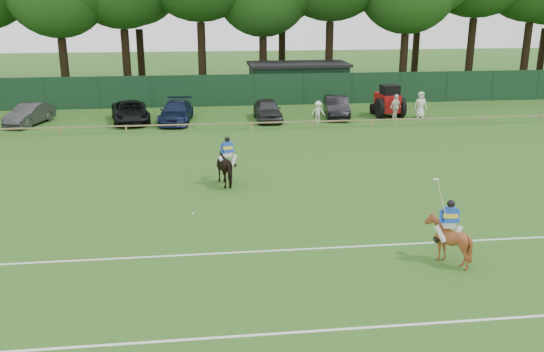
{
  "coord_description": "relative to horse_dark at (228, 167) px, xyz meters",
  "views": [
    {
      "loc": [
        -2.12,
        -18.57,
        8.02
      ],
      "look_at": [
        0.5,
        3.0,
        1.4
      ],
      "focal_mm": 38.0,
      "sensor_mm": 36.0,
      "label": 1
    }
  ],
  "objects": [
    {
      "name": "ground",
      "position": [
        1.09,
        -6.52,
        -0.84
      ],
      "size": [
        160.0,
        160.0,
        0.0
      ],
      "primitive_type": "plane",
      "color": "#1E4C14",
      "rests_on": "ground"
    },
    {
      "name": "horse_dark",
      "position": [
        0.0,
        0.0,
        0.0
      ],
      "size": [
        1.44,
        2.16,
        1.68
      ],
      "primitive_type": "imported",
      "rotation": [
        0.0,
        0.0,
        3.43
      ],
      "color": "black",
      "rests_on": "ground"
    },
    {
      "name": "horse_chestnut",
      "position": [
        6.54,
        -9.02,
        -0.08
      ],
      "size": [
        1.39,
        1.52,
        1.51
      ],
      "primitive_type": "imported",
      "rotation": [
        0.0,
        0.0,
        3.01
      ],
      "color": "brown",
      "rests_on": "ground"
    },
    {
      "name": "sedan_grey",
      "position": [
        -12.67,
        14.89,
        -0.13
      ],
      "size": [
        2.64,
        4.52,
        1.41
      ],
      "primitive_type": "imported",
      "rotation": [
        0.0,
        0.0,
        -0.29
      ],
      "color": "#323335",
      "rests_on": "ground"
    },
    {
      "name": "suv_black",
      "position": [
        -6.0,
        14.9,
        -0.12
      ],
      "size": [
        3.23,
        5.47,
        1.43
      ],
      "primitive_type": "imported",
      "rotation": [
        0.0,
        0.0,
        0.18
      ],
      "color": "black",
      "rests_on": "ground"
    },
    {
      "name": "sedan_navy",
      "position": [
        -2.86,
        14.45,
        -0.11
      ],
      "size": [
        2.47,
        5.17,
        1.45
      ],
      "primitive_type": "imported",
      "rotation": [
        0.0,
        0.0,
        -0.09
      ],
      "color": "#131C3C",
      "rests_on": "ground"
    },
    {
      "name": "hatch_grey",
      "position": [
        3.45,
        14.45,
        -0.1
      ],
      "size": [
        1.78,
        4.36,
        1.48
      ],
      "primitive_type": "imported",
      "rotation": [
        0.0,
        0.0,
        0.01
      ],
      "color": "#313134",
      "rests_on": "ground"
    },
    {
      "name": "estate_black",
      "position": [
        8.52,
        15.02,
        -0.09
      ],
      "size": [
        2.18,
        4.73,
        1.5
      ],
      "primitive_type": "imported",
      "rotation": [
        0.0,
        0.0,
        -0.13
      ],
      "color": "black",
      "rests_on": "ground"
    },
    {
      "name": "spectator_left",
      "position": [
        6.81,
        13.21,
        -0.09
      ],
      "size": [
        1.02,
        0.66,
        1.5
      ],
      "primitive_type": "imported",
      "rotation": [
        0.0,
        0.0,
        0.11
      ],
      "color": "white",
      "rests_on": "ground"
    },
    {
      "name": "spectator_mid",
      "position": [
        12.34,
        13.38,
        0.08
      ],
      "size": [
        1.14,
        0.96,
        1.83
      ],
      "primitive_type": "imported",
      "rotation": [
        0.0,
        0.0,
        0.58
      ],
      "color": "white",
      "rests_on": "ground"
    },
    {
      "name": "spectator_right",
      "position": [
        14.41,
        14.04,
        0.1
      ],
      "size": [
        0.96,
        0.67,
        1.87
      ],
      "primitive_type": "imported",
      "rotation": [
        0.0,
        0.0,
        -0.08
      ],
      "color": "white",
      "rests_on": "ground"
    },
    {
      "name": "rider_dark",
      "position": [
        0.0,
        -0.01,
        0.75
      ],
      "size": [
        0.92,
        0.51,
        1.41
      ],
      "rotation": [
        0.0,
        0.0,
        3.43
      ],
      "color": "silver",
      "rests_on": "ground"
    },
    {
      "name": "rider_chestnut",
      "position": [
        6.54,
        -9.04,
        0.62
      ],
      "size": [
        0.93,
        0.63,
        2.05
      ],
      "rotation": [
        0.0,
        0.0,
        3.01
      ],
      "color": "silver",
      "rests_on": "ground"
    },
    {
      "name": "polo_ball",
      "position": [
        -1.56,
        -3.78,
        -0.79
      ],
      "size": [
        0.09,
        0.09,
        0.09
      ],
      "primitive_type": "sphere",
      "color": "silver",
      "rests_on": "ground"
    },
    {
      "name": "pitch_lines",
      "position": [
        1.09,
        -10.02,
        -0.83
      ],
      "size": [
        60.0,
        5.1,
        0.01
      ],
      "color": "silver",
      "rests_on": "ground"
    },
    {
      "name": "pitch_rail",
      "position": [
        1.09,
        11.48,
        -0.39
      ],
      "size": [
        62.1,
        0.1,
        0.5
      ],
      "color": "#997F5B",
      "rests_on": "ground"
    },
    {
      "name": "perimeter_fence",
      "position": [
        1.09,
        20.48,
        0.41
      ],
      "size": [
        92.08,
        0.08,
        2.5
      ],
      "color": "#14351E",
      "rests_on": "ground"
    },
    {
      "name": "utility_shed",
      "position": [
        7.09,
        23.48,
        0.7
      ],
      "size": [
        8.4,
        4.4,
        3.04
      ],
      "color": "#14331E",
      "rests_on": "ground"
    },
    {
      "name": "tree_row",
      "position": [
        3.09,
        28.48,
        -0.84
      ],
      "size": [
        96.0,
        12.0,
        21.0
      ],
      "primitive_type": null,
      "color": "#26561C",
      "rests_on": "ground"
    },
    {
      "name": "tractor",
      "position": [
        12.26,
        14.83,
        0.25
      ],
      "size": [
        1.98,
        2.81,
        2.3
      ],
      "rotation": [
        0.0,
        0.0,
        0.05
      ],
      "color": "#9B0E0E",
      "rests_on": "ground"
    }
  ]
}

